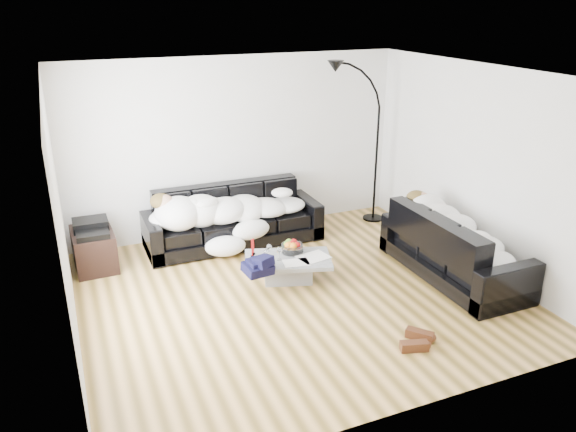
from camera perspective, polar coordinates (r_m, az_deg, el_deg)
name	(u,v)px	position (r m, az deg, el deg)	size (l,w,h in m)	color
ground	(298,294)	(6.84, 0.98, -7.88)	(5.00, 5.00, 0.00)	brown
wall_back	(237,146)	(8.34, -5.23, 7.08)	(5.00, 0.02, 2.60)	silver
wall_left	(61,224)	(5.83, -22.05, -0.78)	(0.02, 4.50, 2.60)	silver
wall_right	(476,168)	(7.63, 18.58, 4.69)	(0.02, 4.50, 2.60)	silver
ceiling	(299,74)	(6.02, 1.14, 14.26)	(5.00, 5.00, 0.00)	white
sofa_back	(233,217)	(8.07, -5.60, -0.07)	(2.50, 0.87, 0.82)	black
sofa_right	(455,245)	(7.39, 16.57, -2.88)	(2.07, 0.89, 0.84)	black
sleeper_back	(234,203)	(7.95, -5.55, 1.30)	(2.12, 0.73, 0.42)	white
sleeper_right	(456,230)	(7.31, 16.74, -1.32)	(1.78, 0.75, 0.43)	white
teal_cushion	(423,207)	(7.71, 13.51, 0.86)	(0.36, 0.30, 0.20)	#0C5741
coffee_table	(288,269)	(7.08, -0.01, -5.41)	(1.06, 0.62, 0.31)	#939699
fruit_bowl	(292,246)	(7.13, 0.43, -3.05)	(0.28, 0.28, 0.17)	white
wine_glass_a	(269,250)	(7.02, -1.92, -3.51)	(0.07, 0.07, 0.16)	white
wine_glass_b	(267,256)	(6.88, -2.18, -4.04)	(0.07, 0.07, 0.16)	white
wine_glass_c	(279,254)	(6.92, -0.88, -3.85)	(0.07, 0.07, 0.17)	white
candle_left	(252,248)	(6.99, -3.67, -3.30)	(0.04, 0.04, 0.24)	maroon
candle_right	(253,247)	(7.07, -3.53, -3.14)	(0.04, 0.04, 0.21)	maroon
newspaper_a	(313,257)	(7.03, 2.60, -4.17)	(0.38, 0.29, 0.01)	silver
newspaper_b	(296,262)	(6.88, 0.83, -4.73)	(0.31, 0.22, 0.01)	silver
navy_jacket	(261,260)	(6.59, -2.72, -4.45)	(0.35, 0.29, 0.17)	black
shoes	(417,340)	(6.05, 12.96, -12.20)	(0.48, 0.35, 0.11)	#472311
av_cabinet	(94,249)	(7.80, -19.10, -3.22)	(0.51, 0.74, 0.51)	black
stereo	(91,227)	(7.68, -19.38, -1.04)	(0.44, 0.34, 0.13)	black
floor_lamp	(377,152)	(8.83, 9.00, 6.40)	(0.80, 0.32, 2.21)	black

